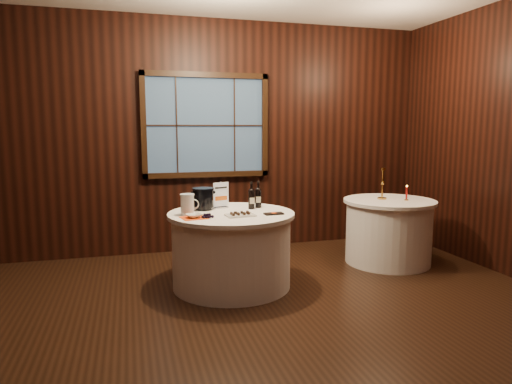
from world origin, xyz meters
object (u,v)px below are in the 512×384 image
object	(u,v)px
sign_stand	(221,199)
glass_pitcher	(188,204)
port_bottle_left	(251,197)
grape_bunch	(207,216)
brass_candlestick	(382,188)
chocolate_plate	(240,214)
chocolate_box	(274,214)
port_bottle_right	(258,196)
red_candle	(407,194)
ice_bucket	(203,198)
cracker_bowl	(194,216)
side_table	(388,231)
main_table	(231,249)

from	to	relation	value
sign_stand	glass_pitcher	xyz separation A→B (m)	(-0.38, -0.27, 0.01)
port_bottle_left	glass_pitcher	xyz separation A→B (m)	(-0.69, -0.14, -0.02)
grape_bunch	brass_candlestick	size ratio (longest dim) A/B	0.48
port_bottle_left	brass_candlestick	distance (m)	1.70
chocolate_plate	chocolate_box	bearing A→B (deg)	-1.67
port_bottle_right	red_candle	bearing A→B (deg)	13.34
chocolate_box	red_candle	distance (m)	1.83
grape_bunch	glass_pitcher	distance (m)	0.29
chocolate_plate	red_candle	xyz separation A→B (m)	(2.12, 0.41, 0.06)
ice_bucket	red_candle	xyz separation A→B (m)	(2.40, -0.03, -0.05)
chocolate_box	cracker_bowl	distance (m)	0.79
port_bottle_left	cracker_bowl	xyz separation A→B (m)	(-0.66, -0.33, -0.10)
grape_bunch	cracker_bowl	xyz separation A→B (m)	(-0.12, 0.04, 0.00)
chocolate_box	side_table	bearing A→B (deg)	14.61
brass_candlestick	port_bottle_right	bearing A→B (deg)	-174.17
port_bottle_right	grape_bunch	bearing A→B (deg)	-132.31
cracker_bowl	brass_candlestick	xyz separation A→B (m)	(2.34, 0.55, 0.12)
port_bottle_right	main_table	bearing A→B (deg)	-136.48
port_bottle_left	chocolate_plate	size ratio (longest dim) A/B	0.99
cracker_bowl	red_candle	bearing A→B (deg)	8.57
brass_candlestick	red_candle	world-z (taller)	brass_candlestick
ice_bucket	brass_candlestick	distance (m)	2.18
brass_candlestick	grape_bunch	bearing A→B (deg)	-165.11
port_bottle_right	chocolate_plate	world-z (taller)	port_bottle_right
sign_stand	glass_pitcher	world-z (taller)	sign_stand
ice_bucket	chocolate_plate	size ratio (longest dim) A/B	0.79
main_table	brass_candlestick	world-z (taller)	brass_candlestick
port_bottle_left	cracker_bowl	world-z (taller)	port_bottle_left
ice_bucket	chocolate_box	size ratio (longest dim) A/B	1.22
port_bottle_left	glass_pitcher	bearing A→B (deg)	-166.07
red_candle	grape_bunch	bearing A→B (deg)	-170.10
red_candle	ice_bucket	bearing A→B (deg)	179.35
side_table	sign_stand	world-z (taller)	sign_stand
chocolate_box	glass_pitcher	size ratio (longest dim) A/B	0.91
chocolate_plate	glass_pitcher	bearing A→B (deg)	156.52
side_table	port_bottle_left	distance (m)	1.83
main_table	side_table	distance (m)	2.02
cracker_bowl	ice_bucket	bearing A→B (deg)	68.64
side_table	port_bottle_left	xyz separation A→B (m)	(-1.75, -0.16, 0.51)
side_table	red_candle	xyz separation A→B (m)	(0.16, -0.10, 0.45)
sign_stand	chocolate_box	xyz separation A→B (m)	(0.44, -0.49, -0.09)
sign_stand	brass_candlestick	size ratio (longest dim) A/B	0.76
glass_pitcher	cracker_bowl	distance (m)	0.21
sign_stand	chocolate_box	world-z (taller)	sign_stand
main_table	port_bottle_left	bearing A→B (deg)	29.36
cracker_bowl	glass_pitcher	bearing A→B (deg)	99.46
main_table	chocolate_box	size ratio (longest dim) A/B	6.81
port_bottle_right	chocolate_box	bearing A→B (deg)	-71.22
main_table	cracker_bowl	xyz separation A→B (m)	(-0.41, -0.19, 0.40)
sign_stand	ice_bucket	world-z (taller)	sign_stand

